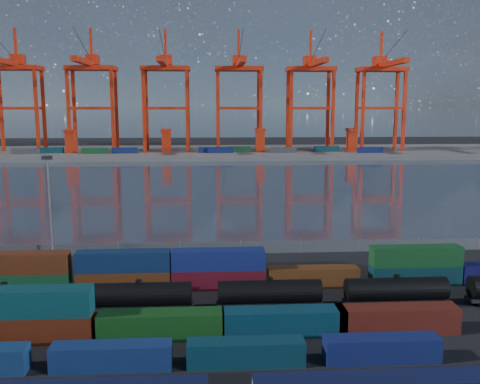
{
  "coord_description": "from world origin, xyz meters",
  "views": [
    {
      "loc": [
        -5.29,
        -57.48,
        24.26
      ],
      "look_at": [
        0.0,
        30.0,
        10.0
      ],
      "focal_mm": 40.0,
      "sensor_mm": 36.0,
      "label": 1
    }
  ],
  "objects": [
    {
      "name": "tanker_string",
      "position": [
        17.45,
        3.46,
        1.98
      ],
      "size": [
        136.85,
        2.76,
        3.95
      ],
      "color": "black",
      "rests_on": "ground"
    },
    {
      "name": "container_row_mid",
      "position": [
        -6.64,
        -3.87,
        1.9
      ],
      "size": [
        141.44,
        2.68,
        5.71
      ],
      "color": "#3C3F41",
      "rests_on": "ground"
    },
    {
      "name": "waterfront_fence",
      "position": [
        -0.0,
        28.0,
        1.0
      ],
      "size": [
        160.12,
        0.12,
        2.2
      ],
      "color": "#595B5E",
      "rests_on": "ground"
    },
    {
      "name": "yard_light_mast",
      "position": [
        -30.0,
        26.0,
        9.3
      ],
      "size": [
        1.6,
        0.4,
        16.6
      ],
      "color": "slate",
      "rests_on": "ground"
    },
    {
      "name": "gantry_cranes",
      "position": [
        -7.5,
        203.41,
        36.81
      ],
      "size": [
        198.1,
        44.35,
        60.05
      ],
      "color": "red",
      "rests_on": "ground"
    },
    {
      "name": "straddle_carriers",
      "position": [
        -2.5,
        200.0,
        7.82
      ],
      "size": [
        140.0,
        7.0,
        11.1
      ],
      "color": "red",
      "rests_on": "far_quay"
    },
    {
      "name": "distant_mountains",
      "position": [
        63.02,
        1600.0,
        220.29
      ],
      "size": [
        2470.0,
        1100.0,
        520.0
      ],
      "color": "#1E2630",
      "rests_on": "ground"
    },
    {
      "name": "ground",
      "position": [
        0.0,
        0.0,
        0.0
      ],
      "size": [
        700.0,
        700.0,
        0.0
      ],
      "primitive_type": "plane",
      "color": "black",
      "rests_on": "ground"
    },
    {
      "name": "harbor_water",
      "position": [
        0.0,
        105.0,
        0.01
      ],
      "size": [
        700.0,
        700.0,
        0.0
      ],
      "primitive_type": "plane",
      "color": "#313947",
      "rests_on": "ground"
    },
    {
      "name": "far_quay",
      "position": [
        0.0,
        210.0,
        1.0
      ],
      "size": [
        700.0,
        70.0,
        2.0
      ],
      "primitive_type": "cube",
      "color": "#514F4C",
      "rests_on": "ground"
    },
    {
      "name": "container_row_north",
      "position": [
        -0.08,
        11.27,
        2.1
      ],
      "size": [
        127.66,
        2.5,
        5.33
      ],
      "color": "#0F0F4C",
      "rests_on": "ground"
    },
    {
      "name": "quay_containers",
      "position": [
        -11.0,
        195.46,
        3.3
      ],
      "size": [
        172.58,
        10.99,
        2.6
      ],
      "color": "navy",
      "rests_on": "far_quay"
    }
  ]
}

